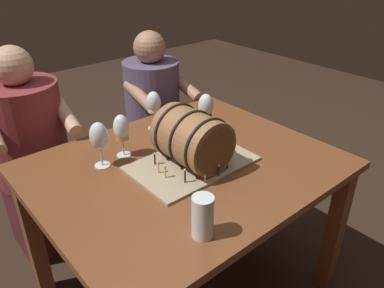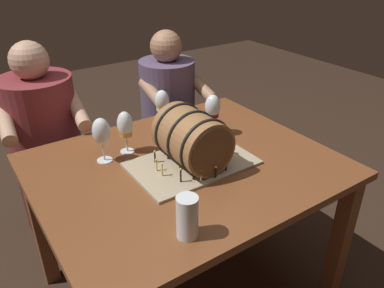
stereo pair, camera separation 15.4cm
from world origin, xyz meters
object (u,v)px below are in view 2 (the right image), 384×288
at_px(barrel_cake, 192,141).
at_px(wine_glass_empty, 101,132).
at_px(person_seated_left, 48,151).
at_px(beer_pint, 187,218).
at_px(dining_table, 186,184).
at_px(wine_glass_white, 162,102).
at_px(wine_glass_red, 213,108).
at_px(person_seated_right, 169,123).
at_px(wine_glass_amber, 125,126).

bearing_deg(barrel_cake, wine_glass_empty, 140.86).
bearing_deg(person_seated_left, beer_pint, -82.82).
distance_m(dining_table, wine_glass_white, 0.45).
relative_size(wine_glass_red, person_seated_right, 0.18).
bearing_deg(beer_pint, person_seated_right, 61.72).
height_order(wine_glass_amber, person_seated_left, person_seated_left).
height_order(wine_glass_amber, wine_glass_empty, wine_glass_empty).
xyz_separation_m(barrel_cake, beer_pint, (-0.26, -0.36, -0.04)).
relative_size(wine_glass_empty, person_seated_left, 0.17).
bearing_deg(wine_glass_empty, wine_glass_red, -6.05).
height_order(wine_glass_red, beer_pint, wine_glass_red).
relative_size(dining_table, beer_pint, 8.30).
bearing_deg(wine_glass_empty, wine_glass_white, 21.78).
relative_size(barrel_cake, wine_glass_white, 2.61).
distance_m(beer_pint, person_seated_right, 1.38).
bearing_deg(wine_glass_empty, wine_glass_amber, 8.08).
relative_size(wine_glass_white, wine_glass_empty, 0.98).
bearing_deg(person_seated_left, wine_glass_red, -44.45).
bearing_deg(dining_table, wine_glass_empty, 142.25).
relative_size(wine_glass_red, wine_glass_amber, 1.05).
relative_size(beer_pint, person_seated_left, 0.13).
xyz_separation_m(wine_glass_amber, person_seated_left, (-0.23, 0.57, -0.32)).
xyz_separation_m(dining_table, wine_glass_empty, (-0.28, 0.22, 0.25)).
height_order(barrel_cake, person_seated_left, person_seated_left).
distance_m(wine_glass_white, person_seated_right, 0.63).
relative_size(dining_table, wine_glass_red, 6.03).
bearing_deg(wine_glass_amber, wine_glass_white, 27.10).
distance_m(barrel_cake, beer_pint, 0.45).
height_order(person_seated_left, person_seated_right, person_seated_left).
bearing_deg(wine_glass_white, wine_glass_red, -53.14).
bearing_deg(person_seated_right, barrel_cake, -114.43).
height_order(wine_glass_amber, beer_pint, wine_glass_amber).
bearing_deg(wine_glass_amber, wine_glass_red, -9.86).
relative_size(barrel_cake, wine_glass_red, 2.49).
height_order(barrel_cake, person_seated_right, person_seated_right).
bearing_deg(person_seated_right, wine_glass_red, -101.52).
bearing_deg(dining_table, wine_glass_amber, 124.97).
height_order(wine_glass_empty, person_seated_right, person_seated_right).
height_order(wine_glass_white, person_seated_left, person_seated_left).
distance_m(barrel_cake, wine_glass_red, 0.31).
xyz_separation_m(beer_pint, person_seated_right, (0.64, 1.19, -0.30)).
bearing_deg(wine_glass_white, person_seated_right, 56.26).
xyz_separation_m(wine_glass_red, person_seated_right, (0.13, 0.64, -0.36)).
xyz_separation_m(wine_glass_amber, beer_pint, (-0.08, -0.62, -0.06)).
distance_m(wine_glass_amber, person_seated_right, 0.87).
relative_size(wine_glass_white, wine_glass_amber, 1.00).
relative_size(dining_table, person_seated_left, 1.06).
distance_m(wine_glass_white, wine_glass_amber, 0.30).
bearing_deg(person_seated_left, barrel_cake, -63.58).
distance_m(barrel_cake, person_seated_right, 0.97).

